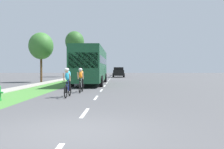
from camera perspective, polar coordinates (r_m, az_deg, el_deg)
ground_plane at (r=25.85m, az=-1.22°, el=-2.01°), size 120.00×120.00×0.00m
grass_verge at (r=26.45m, az=-11.23°, el=-1.95°), size 2.61×70.00×0.01m
sidewalk_concrete at (r=26.95m, az=-15.33°, el=-1.91°), size 1.34×70.00×0.10m
lane_markings_center at (r=29.84m, az=-0.88°, el=-1.54°), size 0.12×53.49×0.01m
cyclist_lead at (r=13.07m, az=-10.60°, el=-1.83°), size 0.42×1.72×1.58m
cyclist_trailing at (r=15.57m, az=-7.45°, el=-1.30°), size 0.42×1.72×1.58m
bus_dark_green at (r=23.93m, az=-4.98°, el=2.45°), size 2.78×11.60×3.48m
suv_black at (r=43.08m, az=1.58°, el=0.63°), size 2.15×4.70×1.79m
pickup_blue at (r=55.29m, az=1.44°, el=0.68°), size 2.22×5.10×1.64m
street_tree_near at (r=28.26m, az=-16.67°, el=6.55°), size 2.76×2.76×5.64m
street_tree_far at (r=45.60m, az=-8.96°, el=7.79°), size 3.52×3.52×8.57m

